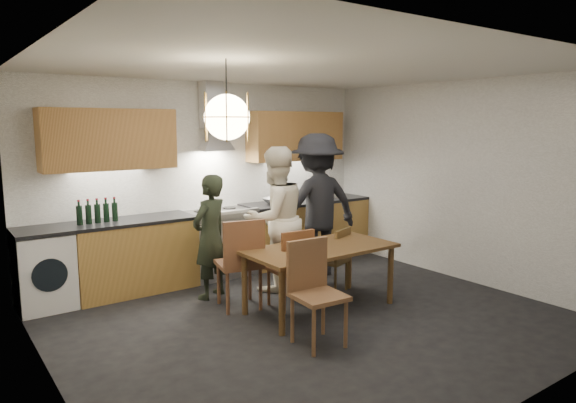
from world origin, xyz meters
TOP-DOWN VIEW (x-y plane):
  - ground at (0.00, 0.00)m, footprint 5.00×5.00m
  - room_shell at (0.00, 0.00)m, footprint 5.02×4.52m
  - counter_run at (0.02, 1.95)m, footprint 5.00×0.62m
  - range_stove at (0.00, 1.94)m, footprint 0.90×0.60m
  - wall_fixtures at (0.00, 2.07)m, footprint 4.30×0.54m
  - pendant_lamp at (-1.00, -0.10)m, footprint 0.43×0.43m
  - dining_table at (0.27, 0.14)m, footprint 1.68×0.85m
  - chair_back_left at (-0.45, 0.62)m, footprint 0.56×0.56m
  - chair_back_mid at (0.02, 0.31)m, footprint 0.43×0.43m
  - chair_back_right at (0.79, 0.47)m, footprint 0.46×0.46m
  - chair_front at (-0.34, -0.50)m, footprint 0.47×0.47m
  - person_left at (-0.53, 1.20)m, footprint 0.63×0.54m
  - person_mid at (0.26, 1.01)m, footprint 0.90×0.71m
  - person_right at (1.08, 1.20)m, footprint 1.31×0.85m
  - mixing_bowl at (0.91, 1.94)m, footprint 0.45×0.45m
  - stock_pot at (1.95, 1.95)m, footprint 0.21×0.21m
  - wine_bottles at (-1.59, 1.96)m, footprint 0.47×0.07m

SIDE VIEW (x-z plane):
  - ground at x=0.00m, z-range 0.00..0.00m
  - range_stove at x=0.00m, z-range -0.02..0.90m
  - counter_run at x=0.02m, z-range 0.00..0.90m
  - chair_back_right at x=0.79m, z-range 0.06..0.85m
  - chair_back_mid at x=0.02m, z-range 0.07..0.97m
  - chair_front at x=-0.34m, z-range 0.07..1.04m
  - chair_back_left at x=-0.45m, z-range 0.07..1.10m
  - dining_table at x=0.27m, z-range 0.27..0.98m
  - person_left at x=-0.53m, z-range 0.00..1.47m
  - person_mid at x=0.26m, z-range 0.00..1.77m
  - mixing_bowl at x=0.91m, z-range 0.90..0.98m
  - person_right at x=1.08m, z-range 0.00..1.92m
  - stock_pot at x=1.95m, z-range 0.90..1.03m
  - wine_bottles at x=-1.59m, z-range 0.90..1.18m
  - room_shell at x=0.00m, z-range 0.40..3.01m
  - wall_fixtures at x=0.00m, z-range 1.32..2.42m
  - pendant_lamp at x=-1.00m, z-range 1.75..2.45m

